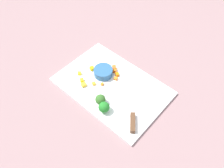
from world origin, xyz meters
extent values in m
plane|color=gray|center=(0.00, 0.00, 0.00)|extent=(4.00, 4.00, 0.00)
cube|color=white|center=(0.00, 0.00, 0.01)|extent=(0.46, 0.31, 0.01)
cylinder|color=#2C5D8F|center=(0.07, -0.02, 0.03)|extent=(0.08, 0.08, 0.03)
cube|color=silver|center=(-0.06, -0.06, 0.01)|extent=(0.11, 0.13, 0.00)
cube|color=#543621|center=(-0.18, 0.09, 0.02)|extent=(0.06, 0.07, 0.02)
cube|color=orange|center=(0.03, 0.03, 0.02)|extent=(0.01, 0.01, 0.01)
cube|color=orange|center=(0.06, -0.08, 0.02)|extent=(0.02, 0.03, 0.02)
cube|color=orange|center=(0.01, -0.04, 0.02)|extent=(0.02, 0.02, 0.01)
cube|color=orange|center=(0.02, -0.06, 0.02)|extent=(0.02, 0.02, 0.01)
cube|color=orange|center=(0.04, -0.06, 0.02)|extent=(0.02, 0.02, 0.01)
cube|color=yellow|center=(0.06, 0.05, 0.02)|extent=(0.02, 0.02, 0.01)
cube|color=yellow|center=(0.09, 0.08, 0.02)|extent=(0.02, 0.02, 0.01)
cube|color=yellow|center=(0.13, -0.01, 0.02)|extent=(0.02, 0.02, 0.02)
cube|color=yellow|center=(0.15, 0.05, 0.02)|extent=(0.02, 0.02, 0.01)
cube|color=yellow|center=(0.11, 0.07, 0.02)|extent=(0.02, 0.02, 0.01)
cylinder|color=#89C065|center=(-0.03, 0.10, 0.02)|extent=(0.01, 0.01, 0.01)
sphere|color=#336426|center=(-0.03, 0.10, 0.04)|extent=(0.04, 0.04, 0.04)
cylinder|color=#87BE54|center=(-0.06, 0.11, 0.02)|extent=(0.02, 0.02, 0.01)
sphere|color=#217826|center=(-0.06, 0.11, 0.04)|extent=(0.04, 0.04, 0.04)
camera|label=1|loc=(-0.39, 0.44, 0.77)|focal=36.11mm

